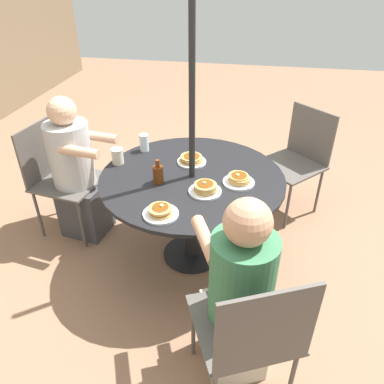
# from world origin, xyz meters

# --- Properties ---
(ground_plane) EXTENTS (12.00, 12.00, 0.00)m
(ground_plane) POSITION_xyz_m (0.00, 0.00, 0.00)
(ground_plane) COLOR #8C664C
(patio_table) EXTENTS (1.28, 1.28, 0.71)m
(patio_table) POSITION_xyz_m (0.00, 0.00, 0.61)
(patio_table) COLOR black
(patio_table) RESTS_ON ground
(umbrella_pole) EXTENTS (0.04, 0.04, 2.11)m
(umbrella_pole) POSITION_xyz_m (0.00, 0.00, 1.06)
(umbrella_pole) COLOR black
(umbrella_pole) RESTS_ON ground
(patio_chair_north) EXTENTS (0.67, 0.67, 0.92)m
(patio_chair_north) POSITION_xyz_m (0.83, -0.78, 0.53)
(patio_chair_north) COLOR #514C47
(patio_chair_north) RESTS_ON ground
(patio_chair_east) EXTENTS (0.54, 0.54, 0.92)m
(patio_chair_east) POSITION_xyz_m (0.18, 1.13, 0.53)
(patio_chair_east) COLOR #514C47
(patio_chair_east) RESTS_ON ground
(diner_east) EXTENTS (0.39, 0.53, 1.17)m
(diner_east) POSITION_xyz_m (0.15, 0.95, 0.54)
(diner_east) COLOR #3D3D42
(diner_east) RESTS_ON ground
(patio_chair_south) EXTENTS (0.63, 0.63, 0.92)m
(patio_chair_south) POSITION_xyz_m (-1.04, -0.47, 0.53)
(patio_chair_south) COLOR #514C47
(patio_chair_south) RESTS_ON ground
(diner_south) EXTENTS (0.56, 0.48, 1.16)m
(diner_south) POSITION_xyz_m (-0.88, -0.40, 0.54)
(diner_south) COLOR beige
(diner_south) RESTS_ON ground
(pancake_plate_a) EXTENTS (0.21, 0.21, 0.08)m
(pancake_plate_a) POSITION_xyz_m (-0.19, -0.12, 0.74)
(pancake_plate_a) COLOR white
(pancake_plate_a) RESTS_ON patio_table
(pancake_plate_b) EXTENTS (0.21, 0.21, 0.07)m
(pancake_plate_b) POSITION_xyz_m (-0.48, 0.10, 0.74)
(pancake_plate_b) COLOR white
(pancake_plate_b) RESTS_ON patio_table
(pancake_plate_c) EXTENTS (0.21, 0.21, 0.07)m
(pancake_plate_c) POSITION_xyz_m (0.19, 0.04, 0.74)
(pancake_plate_c) COLOR white
(pancake_plate_c) RESTS_ON patio_table
(pancake_plate_d) EXTENTS (0.21, 0.21, 0.07)m
(pancake_plate_d) POSITION_xyz_m (-0.04, -0.32, 0.74)
(pancake_plate_d) COLOR white
(pancake_plate_d) RESTS_ON patio_table
(syrup_bottle) EXTENTS (0.10, 0.07, 0.17)m
(syrup_bottle) POSITION_xyz_m (-0.12, 0.21, 0.78)
(syrup_bottle) COLOR #602D0F
(syrup_bottle) RESTS_ON patio_table
(coffee_cup) EXTENTS (0.09, 0.09, 0.12)m
(coffee_cup) POSITION_xyz_m (0.09, 0.57, 0.77)
(coffee_cup) COLOR beige
(coffee_cup) RESTS_ON patio_table
(drinking_glass_a) EXTENTS (0.07, 0.07, 0.13)m
(drinking_glass_a) POSITION_xyz_m (0.32, 0.44, 0.78)
(drinking_glass_a) COLOR silver
(drinking_glass_a) RESTS_ON patio_table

